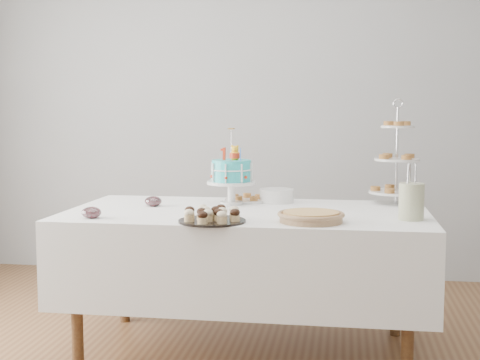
% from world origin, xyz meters
% --- Properties ---
extents(walls, '(5.04, 4.04, 2.70)m').
position_xyz_m(walls, '(0.00, 0.00, 1.35)').
color(walls, '#949699').
rests_on(walls, floor).
extents(table, '(1.92, 1.02, 0.77)m').
position_xyz_m(table, '(0.00, 0.30, 0.54)').
color(table, white).
rests_on(table, floor).
extents(birthday_cake, '(0.28, 0.28, 0.43)m').
position_xyz_m(birthday_cake, '(-0.12, 0.52, 0.89)').
color(birthday_cake, white).
rests_on(birthday_cake, table).
extents(cupcake_tray, '(0.33, 0.33, 0.07)m').
position_xyz_m(cupcake_tray, '(-0.11, -0.09, 0.81)').
color(cupcake_tray, black).
rests_on(cupcake_tray, table).
extents(pie, '(0.32, 0.32, 0.05)m').
position_xyz_m(pie, '(0.36, -0.02, 0.80)').
color(pie, '#A6845A').
rests_on(pie, table).
extents(tiered_stand, '(0.31, 0.31, 0.60)m').
position_xyz_m(tiered_stand, '(0.81, 0.70, 1.02)').
color(tiered_stand, silver).
rests_on(tiered_stand, table).
extents(plate_stack, '(0.20, 0.20, 0.08)m').
position_xyz_m(plate_stack, '(0.12, 0.65, 0.81)').
color(plate_stack, white).
rests_on(plate_stack, table).
extents(pastry_plate, '(0.26, 0.26, 0.04)m').
position_xyz_m(pastry_plate, '(-0.06, 0.66, 0.79)').
color(pastry_plate, white).
rests_on(pastry_plate, table).
extents(jam_bowl_a, '(0.10, 0.10, 0.06)m').
position_xyz_m(jam_bowl_a, '(-0.73, -0.07, 0.80)').
color(jam_bowl_a, silver).
rests_on(jam_bowl_a, table).
extents(jam_bowl_b, '(0.10, 0.10, 0.06)m').
position_xyz_m(jam_bowl_b, '(-0.54, 0.38, 0.80)').
color(jam_bowl_b, silver).
rests_on(jam_bowl_b, table).
extents(utensil_pitcher, '(0.13, 0.12, 0.28)m').
position_xyz_m(utensil_pitcher, '(0.84, 0.13, 0.87)').
color(utensil_pitcher, beige).
rests_on(utensil_pitcher, table).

